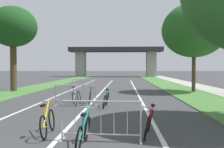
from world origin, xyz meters
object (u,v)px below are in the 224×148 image
object	(u,v)px
bicycle_silver_2	(76,97)
bicycle_blue_5	(90,97)
crowd_barrier_third	(86,86)
tree_right_oak_near	(194,30)
crowd_barrier_second	(76,95)
crowd_barrier_nearest	(101,121)
bicycle_yellow_4	(48,122)
bicycle_teal_1	(83,132)
tree_left_pine_near	(13,27)
bicycle_red_3	(149,123)
bicycle_green_0	(106,99)

from	to	relation	value
bicycle_silver_2	bicycle_blue_5	bearing A→B (deg)	7.61
crowd_barrier_third	bicycle_blue_5	size ratio (longest dim) A/B	1.25
tree_right_oak_near	crowd_barrier_second	distance (m)	11.47
crowd_barrier_nearest	bicycle_yellow_4	size ratio (longest dim) A/B	1.27
bicycle_silver_2	bicycle_teal_1	bearing A→B (deg)	-76.31
tree_left_pine_near	bicycle_blue_5	world-z (taller)	tree_left_pine_near
bicycle_silver_2	bicycle_blue_5	world-z (taller)	bicycle_silver_2
crowd_barrier_third	bicycle_blue_5	xyz separation A→B (m)	(1.05, -5.53, -0.15)
tree_left_pine_near	tree_right_oak_near	xyz separation A→B (m)	(14.17, 0.02, -0.32)
bicycle_teal_1	bicycle_red_3	size ratio (longest dim) A/B	1.07
crowd_barrier_third	bicycle_yellow_4	distance (m)	11.50
bicycle_green_0	tree_right_oak_near	bearing A→B (deg)	53.98
crowd_barrier_third	crowd_barrier_nearest	bearing A→B (deg)	-79.59
bicycle_silver_2	bicycle_red_3	size ratio (longest dim) A/B	1.08
bicycle_green_0	crowd_barrier_second	bearing A→B (deg)	168.11
tree_left_pine_near	crowd_barrier_third	xyz separation A→B (m)	(6.00, -1.24, -4.58)
tree_left_pine_near	bicycle_red_3	world-z (taller)	tree_left_pine_near
tree_right_oak_near	crowd_barrier_nearest	size ratio (longest dim) A/B	3.25
crowd_barrier_nearest	crowd_barrier_second	bearing A→B (deg)	106.84
crowd_barrier_second	bicycle_blue_5	xyz separation A→B (m)	(0.66, 0.48, -0.15)
bicycle_teal_1	bicycle_red_3	xyz separation A→B (m)	(1.65, 1.10, 0.01)
crowd_barrier_third	bicycle_teal_1	size ratio (longest dim) A/B	1.22
crowd_barrier_third	bicycle_red_3	world-z (taller)	crowd_barrier_third
bicycle_blue_5	crowd_barrier_nearest	bearing A→B (deg)	92.55
bicycle_yellow_4	bicycle_silver_2	bearing A→B (deg)	88.59
crowd_barrier_nearest	crowd_barrier_second	size ratio (longest dim) A/B	1.01
bicycle_blue_5	bicycle_silver_2	bearing A→B (deg)	-1.60
crowd_barrier_second	bicycle_green_0	distance (m)	1.62
crowd_barrier_third	bicycle_teal_1	world-z (taller)	crowd_barrier_third
crowd_barrier_second	bicycle_teal_1	size ratio (longest dim) A/B	1.21
crowd_barrier_nearest	bicycle_teal_1	bearing A→B (deg)	-125.06
tree_left_pine_near	bicycle_teal_1	world-z (taller)	tree_left_pine_near
bicycle_silver_2	bicycle_red_3	world-z (taller)	bicycle_silver_2
bicycle_green_0	bicycle_blue_5	distance (m)	1.27
bicycle_silver_2	tree_right_oak_near	bearing A→B (deg)	42.90
crowd_barrier_second	tree_left_pine_near	bearing A→B (deg)	131.39
crowd_barrier_nearest	bicycle_silver_2	xyz separation A→B (m)	(-1.85, 6.42, -0.13)
bicycle_red_3	bicycle_yellow_4	size ratio (longest dim) A/B	0.97
bicycle_red_3	bicycle_silver_2	bearing A→B (deg)	-50.60
bicycle_red_3	crowd_barrier_nearest	bearing A→B (deg)	35.58
bicycle_red_3	crowd_barrier_second	bearing A→B (deg)	-49.08
bicycle_green_0	bicycle_red_3	world-z (taller)	bicycle_green_0
tree_right_oak_near	bicycle_yellow_4	distance (m)	15.43
crowd_barrier_third	bicycle_blue_5	world-z (taller)	crowd_barrier_third
crowd_barrier_second	bicycle_silver_2	distance (m)	0.43
tree_right_oak_near	crowd_barrier_second	xyz separation A→B (m)	(-7.78, -7.27, -4.25)
crowd_barrier_nearest	bicycle_yellow_4	world-z (taller)	crowd_barrier_nearest
bicycle_red_3	tree_left_pine_near	bearing A→B (deg)	-42.02
bicycle_red_3	bicycle_green_0	bearing A→B (deg)	-61.67
tree_left_pine_near	bicycle_yellow_4	size ratio (longest dim) A/B	4.05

